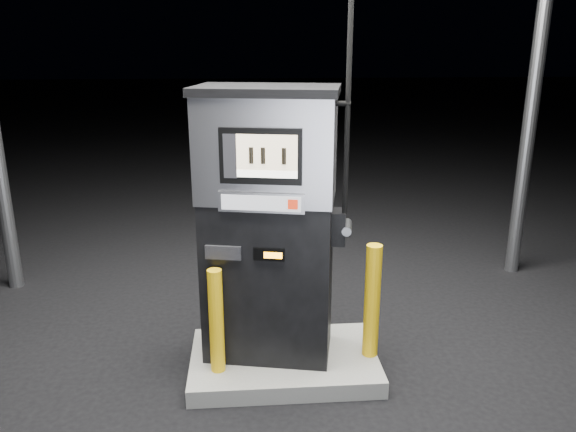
{
  "coord_description": "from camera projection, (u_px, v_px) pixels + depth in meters",
  "views": [
    {
      "loc": [
        -0.3,
        -4.27,
        2.74
      ],
      "look_at": [
        0.04,
        0.0,
        1.4
      ],
      "focal_mm": 35.0,
      "sensor_mm": 36.0,
      "label": 1
    }
  ],
  "objects": [
    {
      "name": "ground",
      "position": [
        284.0,
        369.0,
        4.9
      ],
      "size": [
        80.0,
        80.0,
        0.0
      ],
      "primitive_type": "plane",
      "color": "black",
      "rests_on": "ground"
    },
    {
      "name": "pump_island",
      "position": [
        284.0,
        362.0,
        4.88
      ],
      "size": [
        1.6,
        1.0,
        0.15
      ],
      "primitive_type": "cube",
      "color": "slate",
      "rests_on": "ground"
    },
    {
      "name": "fuel_dispenser",
      "position": [
        269.0,
        223.0,
        4.59
      ],
      "size": [
        1.3,
        0.88,
        4.7
      ],
      "rotation": [
        0.0,
        0.0,
        -0.2
      ],
      "color": "black",
      "rests_on": "pump_island"
    },
    {
      "name": "bollard_left",
      "position": [
        216.0,
        321.0,
        4.49
      ],
      "size": [
        0.16,
        0.16,
        0.89
      ],
      "primitive_type": "cylinder",
      "rotation": [
        0.0,
        0.0,
        0.41
      ],
      "color": "yellow",
      "rests_on": "pump_island"
    },
    {
      "name": "bollard_right",
      "position": [
        372.0,
        301.0,
        4.71
      ],
      "size": [
        0.18,
        0.18,
        1.0
      ],
      "primitive_type": "cylinder",
      "rotation": [
        0.0,
        0.0,
        -0.41
      ],
      "color": "yellow",
      "rests_on": "pump_island"
    }
  ]
}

